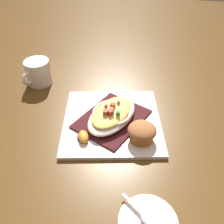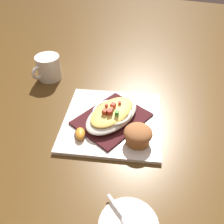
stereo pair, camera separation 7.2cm
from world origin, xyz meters
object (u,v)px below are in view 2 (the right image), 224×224
Objects in this scene: spoon at (128,221)px; coffee_mug at (49,69)px; gratin_dish at (112,114)px; muffin at (138,135)px; orange_garnish at (80,134)px; square_plate at (112,121)px.

coffee_mug is at bearing -45.57° from spoon.
spoon is at bearing 114.80° from gratin_dish.
muffin is at bearing -80.68° from spoon.
muffin is 0.23m from spoon.
muffin is at bearing -168.79° from orange_garnish.
spoon is (-0.43, 0.44, -0.03)m from coffee_mug.
orange_garnish is at bearing 56.12° from gratin_dish.
muffin is 0.16m from orange_garnish.
square_plate is 0.11m from orange_garnish.
orange_garnish is (0.06, 0.09, 0.01)m from square_plate.
square_plate is 0.34m from coffee_mug.
square_plate is at bearing -93.08° from gratin_dish.
orange_garnish is at bearing -44.85° from spoon.
orange_garnish is (0.16, 0.03, -0.02)m from muffin.
orange_garnish reaches higher than square_plate.
gratin_dish is 0.34m from coffee_mug.
muffin is (-0.09, 0.06, 0.00)m from gratin_dish.
muffin is 0.45m from coffee_mug.
spoon is (-0.13, 0.28, 0.01)m from square_plate.
square_plate is 4.65× the size of orange_garnish.
muffin reaches higher than orange_garnish.
orange_garnish is at bearing 11.21° from muffin.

